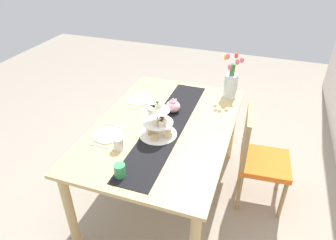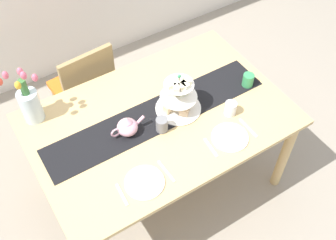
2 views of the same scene
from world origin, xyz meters
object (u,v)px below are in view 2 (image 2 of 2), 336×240
Objects in this scene: teapot at (127,127)px; dinner_plate_right at (230,137)px; chair_left at (85,87)px; fork_right at (211,148)px; dinner_plate_left at (145,182)px; tiered_cake_stand at (179,98)px; mug_grey at (162,125)px; dining_table at (160,127)px; tulip_vase at (29,102)px; fork_left at (122,195)px; knife_left at (166,171)px; knife_right at (248,128)px; mug_white_text at (230,108)px; mug_orange at (248,80)px.

dinner_plate_right is (0.52, -0.37, -0.05)m from teapot.
chair_left is 6.07× the size of fork_right.
tiered_cake_stand is at bearing 38.41° from dinner_plate_left.
dinner_plate_left is at bearing -135.88° from mug_grey.
mug_grey reaches higher than dinner_plate_right.
tiered_cake_stand reaches higher than chair_left.
dinner_plate_right reaches higher than dining_table.
dinner_plate_right is at bearing -39.50° from tulip_vase.
chair_left reaches higher than fork_left.
knife_left is at bearing 180.00° from fork_right.
tulip_vase reaches higher than fork_left.
fork_left is 0.88× the size of knife_right.
chair_left is 3.96× the size of dinner_plate_left.
fork_right is at bearing -69.10° from dining_table.
knife_left is 0.61m from knife_right.
mug_white_text reaches higher than fork_right.
fork_right is (0.14, -0.37, 0.10)m from dining_table.
dining_table is 0.60m from fork_left.
knife_right is at bearing -29.25° from teapot.
chair_left is 1.18m from knife_left.
mug_orange reaches higher than dinner_plate_right.
teapot is (-0.23, 0.00, 0.16)m from dining_table.
knife_right is (0.43, -0.37, 0.10)m from dining_table.
dinner_plate_left reaches higher than knife_right.
knife_left is at bearing 0.00° from dinner_plate_left.
tulip_vase reaches higher than dinner_plate_left.
teapot is 2.51× the size of mug_white_text.
tiered_cake_stand is 0.50m from knife_left.
teapot is at bearing 135.05° from fork_right.
chair_left reaches higher than knife_left.
chair_left reaches higher than dinner_plate_right.
fork_right is 0.31m from mug_white_text.
mug_grey is (0.29, 0.28, 0.05)m from dinner_plate_left.
mug_orange reaches higher than dining_table.
dinner_plate_right is at bearing -127.12° from mug_white_text.
mug_grey is (-0.04, -0.09, 0.15)m from dining_table.
mug_grey reaches higher than mug_white_text.
tulip_vase reaches higher than mug_orange.
mug_white_text reaches higher than dinner_plate_right.
tiered_cake_stand is at bearing 110.66° from dinner_plate_right.
mug_orange reaches higher than fork_left.
fork_left is at bearing -147.24° from mug_grey.
tulip_vase is at bearing 136.55° from teapot.
dinner_plate_right is at bearing 0.00° from fork_right.
teapot is (-0.38, -0.00, -0.05)m from tiered_cake_stand.
mug_white_text is (0.41, -0.21, 0.14)m from dining_table.
chair_left is 1.26m from mug_orange.
dining_table is 9.74× the size of knife_left.
teapot is 0.38m from knife_left.
tulip_vase is 0.88m from dinner_plate_left.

